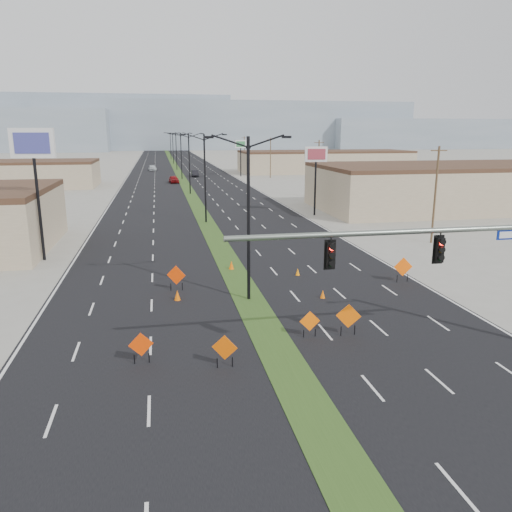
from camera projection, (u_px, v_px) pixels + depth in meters
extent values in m
plane|color=gray|center=(302.00, 395.00, 19.94)|extent=(600.00, 600.00, 0.00)
cube|color=black|center=(181.00, 178.00, 115.17)|extent=(25.00, 400.00, 0.02)
cube|color=#2D491A|center=(181.00, 178.00, 115.17)|extent=(2.00, 400.00, 0.04)
cube|color=tan|center=(14.00, 175.00, 94.40)|extent=(30.00, 14.00, 4.50)
cube|color=tan|center=(449.00, 188.00, 68.44)|extent=(36.00, 18.00, 5.50)
cube|color=tan|center=(325.00, 162.00, 131.15)|extent=(44.00, 16.00, 5.00)
cube|color=gray|center=(230.00, 126.00, 309.69)|extent=(220.00, 50.00, 28.00)
cube|color=gray|center=(443.00, 134.00, 327.38)|extent=(160.00, 50.00, 18.00)
cube|color=gray|center=(116.00, 123.00, 315.25)|extent=(140.00, 50.00, 32.00)
cylinder|color=slate|center=(409.00, 232.00, 21.33)|extent=(16.00, 0.24, 0.24)
cube|color=black|center=(331.00, 255.00, 20.89)|extent=(0.50, 0.28, 1.30)
sphere|color=#FF0C05|center=(332.00, 248.00, 20.66)|extent=(0.22, 0.22, 0.22)
cube|color=black|center=(439.00, 250.00, 21.82)|extent=(0.50, 0.28, 1.30)
sphere|color=#FF0C05|center=(442.00, 243.00, 21.59)|extent=(0.22, 0.22, 0.22)
cylinder|color=black|center=(248.00, 221.00, 30.15)|extent=(0.20, 0.20, 10.00)
cube|color=black|center=(209.00, 137.00, 28.53)|extent=(0.55, 0.24, 0.14)
cube|color=black|center=(287.00, 137.00, 29.38)|extent=(0.55, 0.24, 0.14)
cylinder|color=black|center=(205.00, 179.00, 56.82)|extent=(0.20, 0.20, 10.00)
cube|color=black|center=(183.00, 135.00, 55.20)|extent=(0.55, 0.24, 0.14)
cube|color=black|center=(224.00, 135.00, 56.05)|extent=(0.55, 0.24, 0.14)
cylinder|color=black|center=(189.00, 164.00, 83.49)|extent=(0.20, 0.20, 10.00)
cube|color=black|center=(174.00, 134.00, 81.86)|extent=(0.55, 0.24, 0.14)
cube|color=black|center=(202.00, 134.00, 82.72)|extent=(0.55, 0.24, 0.14)
cylinder|color=black|center=(181.00, 156.00, 110.15)|extent=(0.20, 0.20, 10.00)
cube|color=black|center=(170.00, 133.00, 108.53)|extent=(0.55, 0.24, 0.14)
cube|color=black|center=(191.00, 133.00, 109.38)|extent=(0.55, 0.24, 0.14)
cylinder|color=black|center=(176.00, 152.00, 136.82)|extent=(0.20, 0.20, 10.00)
cube|color=black|center=(167.00, 133.00, 135.19)|extent=(0.55, 0.24, 0.14)
cube|color=black|center=(184.00, 133.00, 136.05)|extent=(0.55, 0.24, 0.14)
cylinder|color=black|center=(173.00, 148.00, 163.48)|extent=(0.20, 0.20, 10.00)
cube|color=black|center=(165.00, 133.00, 161.86)|extent=(0.55, 0.24, 0.14)
cube|color=black|center=(180.00, 133.00, 162.71)|extent=(0.55, 0.24, 0.14)
cylinder|color=black|center=(171.00, 146.00, 190.15)|extent=(0.20, 0.20, 10.00)
cube|color=black|center=(164.00, 133.00, 188.53)|extent=(0.55, 0.24, 0.14)
cube|color=black|center=(176.00, 133.00, 189.38)|extent=(0.55, 0.24, 0.14)
cylinder|color=#4C3823|center=(435.00, 195.00, 46.37)|extent=(0.20, 0.20, 9.00)
cube|color=#4C3823|center=(439.00, 150.00, 45.38)|extent=(1.60, 0.10, 0.10)
cylinder|color=#4C3823|center=(318.00, 169.00, 79.70)|extent=(0.20, 0.20, 9.00)
cube|color=#4C3823|center=(319.00, 143.00, 78.71)|extent=(1.60, 0.10, 0.10)
cylinder|color=#4C3823|center=(270.00, 158.00, 113.04)|extent=(0.20, 0.20, 9.00)
cube|color=#4C3823|center=(271.00, 139.00, 112.05)|extent=(1.60, 0.10, 0.10)
cylinder|color=#4C3823|center=(244.00, 152.00, 146.37)|extent=(0.20, 0.20, 9.00)
cube|color=#4C3823|center=(244.00, 138.00, 145.38)|extent=(1.60, 0.10, 0.10)
imported|color=maroon|center=(174.00, 179.00, 102.67)|extent=(2.23, 4.57, 1.50)
imported|color=black|center=(195.00, 173.00, 117.31)|extent=(1.61, 4.48, 1.47)
imported|color=silver|center=(152.00, 168.00, 135.32)|extent=(2.29, 4.89, 1.38)
cube|color=red|center=(141.00, 344.00, 22.46)|extent=(1.12, 0.15, 1.12)
cylinder|color=black|center=(134.00, 359.00, 22.57)|extent=(0.05, 0.05, 0.47)
cylinder|color=black|center=(149.00, 358.00, 22.69)|extent=(0.05, 0.05, 0.47)
cube|color=#D54F04|center=(225.00, 348.00, 22.06)|extent=(1.11, 0.44, 1.16)
cylinder|color=black|center=(217.00, 363.00, 22.18)|extent=(0.05, 0.05, 0.48)
cylinder|color=black|center=(232.00, 362.00, 22.30)|extent=(0.05, 0.05, 0.48)
cube|color=#E63904|center=(176.00, 275.00, 32.83)|extent=(1.21, 0.52, 1.29)
cylinder|color=black|center=(171.00, 287.00, 32.96)|extent=(0.05, 0.05, 0.54)
cylinder|color=black|center=(182.00, 286.00, 33.10)|extent=(0.05, 0.05, 0.54)
cube|color=#FF6205|center=(310.00, 321.00, 25.38)|extent=(1.06, 0.08, 1.06)
cylinder|color=black|center=(304.00, 334.00, 25.48)|extent=(0.05, 0.05, 0.44)
cylinder|color=black|center=(315.00, 333.00, 25.60)|extent=(0.05, 0.05, 0.44)
cube|color=#FA6105|center=(349.00, 316.00, 25.57)|extent=(1.23, 0.46, 1.28)
cylinder|color=black|center=(341.00, 331.00, 25.69)|extent=(0.05, 0.05, 0.53)
cylinder|color=black|center=(355.00, 330.00, 25.83)|extent=(0.05, 0.05, 0.53)
cube|color=#FF5805|center=(403.00, 267.00, 34.70)|extent=(1.34, 0.15, 1.34)
cylinder|color=black|center=(397.00, 279.00, 34.83)|extent=(0.05, 0.05, 0.56)
cylinder|color=black|center=(407.00, 278.00, 34.97)|extent=(0.05, 0.05, 0.56)
cone|color=#E35C04|center=(177.00, 295.00, 31.12)|extent=(0.45, 0.45, 0.67)
cone|color=#F96605|center=(323.00, 294.00, 31.52)|extent=(0.39, 0.39, 0.54)
cone|color=orange|center=(298.00, 272.00, 36.54)|extent=(0.37, 0.37, 0.53)
cone|color=#F05F05|center=(231.00, 265.00, 38.08)|extent=(0.42, 0.42, 0.69)
cylinder|color=black|center=(39.00, 207.00, 40.03)|extent=(0.24, 0.24, 8.71)
cube|color=white|center=(32.00, 143.00, 38.81)|extent=(3.45, 0.89, 2.29)
cube|color=#3E4196|center=(32.00, 143.00, 38.62)|extent=(2.72, 0.49, 1.60)
cylinder|color=black|center=(315.00, 187.00, 62.34)|extent=(0.24, 0.24, 7.03)
cube|color=white|center=(316.00, 154.00, 61.36)|extent=(2.79, 0.59, 1.85)
cube|color=#9E3442|center=(317.00, 154.00, 61.17)|extent=(2.21, 0.25, 1.29)
cylinder|color=black|center=(241.00, 161.00, 117.65)|extent=(0.24, 0.24, 6.93)
cube|color=white|center=(241.00, 144.00, 116.68)|extent=(2.75, 0.86, 1.82)
cube|color=#34834A|center=(241.00, 144.00, 116.49)|extent=(2.16, 0.46, 1.28)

